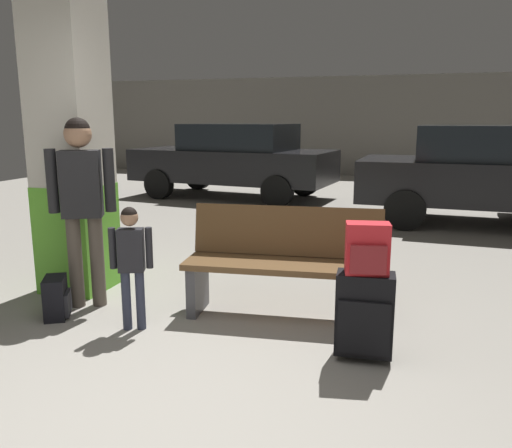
{
  "coord_description": "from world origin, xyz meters",
  "views": [
    {
      "loc": [
        1.22,
        -2.21,
        1.6
      ],
      "look_at": [
        0.19,
        1.3,
        0.85
      ],
      "focal_mm": 35.96,
      "sensor_mm": 36.0,
      "label": 1
    }
  ],
  "objects_px": {
    "backpack_bright": "(367,249)",
    "adult": "(82,193)",
    "structural_pillar": "(71,142)",
    "parked_car_far": "(235,159)",
    "parked_car_near": "(497,173)",
    "bench": "(284,263)",
    "backpack_dark_floor": "(56,298)",
    "suitcase": "(364,314)",
    "child": "(131,255)"
  },
  "relations": [
    {
      "from": "backpack_bright",
      "to": "adult",
      "type": "height_order",
      "value": "adult"
    },
    {
      "from": "structural_pillar",
      "to": "parked_car_far",
      "type": "height_order",
      "value": "structural_pillar"
    },
    {
      "from": "parked_car_near",
      "to": "backpack_bright",
      "type": "bearing_deg",
      "value": -106.6
    },
    {
      "from": "bench",
      "to": "adult",
      "type": "xyz_separation_m",
      "value": [
        -1.68,
        -0.29,
        0.56
      ]
    },
    {
      "from": "parked_car_near",
      "to": "bench",
      "type": "bearing_deg",
      "value": -116.59
    },
    {
      "from": "bench",
      "to": "parked_car_near",
      "type": "xyz_separation_m",
      "value": [
        2.24,
        4.47,
        0.36
      ]
    },
    {
      "from": "parked_car_near",
      "to": "parked_car_far",
      "type": "bearing_deg",
      "value": 161.1
    },
    {
      "from": "parked_car_far",
      "to": "parked_car_near",
      "type": "bearing_deg",
      "value": -18.9
    },
    {
      "from": "parked_car_far",
      "to": "adult",
      "type": "bearing_deg",
      "value": -82.78
    },
    {
      "from": "structural_pillar",
      "to": "backpack_dark_floor",
      "type": "distance_m",
      "value": 1.45
    },
    {
      "from": "structural_pillar",
      "to": "backpack_bright",
      "type": "bearing_deg",
      "value": -15.7
    },
    {
      "from": "backpack_bright",
      "to": "adult",
      "type": "bearing_deg",
      "value": 171.25
    },
    {
      "from": "bench",
      "to": "backpack_bright",
      "type": "bearing_deg",
      "value": -42.77
    },
    {
      "from": "suitcase",
      "to": "backpack_dark_floor",
      "type": "bearing_deg",
      "value": 178.74
    },
    {
      "from": "child",
      "to": "parked_car_far",
      "type": "bearing_deg",
      "value": 102.15
    },
    {
      "from": "child",
      "to": "parked_car_near",
      "type": "relative_size",
      "value": 0.23
    },
    {
      "from": "suitcase",
      "to": "parked_car_near",
      "type": "xyz_separation_m",
      "value": [
        1.53,
        5.13,
        0.48
      ]
    },
    {
      "from": "backpack_bright",
      "to": "backpack_dark_floor",
      "type": "bearing_deg",
      "value": 178.73
    },
    {
      "from": "backpack_dark_floor",
      "to": "parked_car_far",
      "type": "height_order",
      "value": "parked_car_far"
    },
    {
      "from": "adult",
      "to": "parked_car_far",
      "type": "bearing_deg",
      "value": 97.22
    },
    {
      "from": "parked_car_far",
      "to": "parked_car_near",
      "type": "xyz_separation_m",
      "value": [
        4.73,
        -1.62,
        0.0
      ]
    },
    {
      "from": "structural_pillar",
      "to": "adult",
      "type": "relative_size",
      "value": 1.74
    },
    {
      "from": "parked_car_near",
      "to": "child",
      "type": "bearing_deg",
      "value": -122.69
    },
    {
      "from": "child",
      "to": "parked_car_far",
      "type": "xyz_separation_m",
      "value": [
        -1.45,
        6.73,
        0.21
      ]
    },
    {
      "from": "suitcase",
      "to": "child",
      "type": "distance_m",
      "value": 1.77
    },
    {
      "from": "adult",
      "to": "backpack_dark_floor",
      "type": "relative_size",
      "value": 4.75
    },
    {
      "from": "structural_pillar",
      "to": "suitcase",
      "type": "bearing_deg",
      "value": -15.7
    },
    {
      "from": "backpack_bright",
      "to": "parked_car_far",
      "type": "relative_size",
      "value": 0.08
    },
    {
      "from": "structural_pillar",
      "to": "child",
      "type": "bearing_deg",
      "value": -36.87
    },
    {
      "from": "suitcase",
      "to": "child",
      "type": "height_order",
      "value": "child"
    },
    {
      "from": "backpack_bright",
      "to": "adult",
      "type": "xyz_separation_m",
      "value": [
        -2.39,
        0.37,
        0.23
      ]
    },
    {
      "from": "structural_pillar",
      "to": "bench",
      "type": "bearing_deg",
      "value": -3.25
    },
    {
      "from": "suitcase",
      "to": "backpack_dark_floor",
      "type": "height_order",
      "value": "suitcase"
    },
    {
      "from": "child",
      "to": "structural_pillar",
      "type": "bearing_deg",
      "value": 143.13
    },
    {
      "from": "suitcase",
      "to": "adult",
      "type": "xyz_separation_m",
      "value": [
        -2.39,
        0.37,
        0.68
      ]
    },
    {
      "from": "adult",
      "to": "backpack_dark_floor",
      "type": "distance_m",
      "value": 0.89
    },
    {
      "from": "backpack_bright",
      "to": "parked_car_near",
      "type": "bearing_deg",
      "value": 73.4
    },
    {
      "from": "bench",
      "to": "parked_car_near",
      "type": "bearing_deg",
      "value": 63.41
    },
    {
      "from": "parked_car_far",
      "to": "parked_car_near",
      "type": "height_order",
      "value": "same"
    },
    {
      "from": "suitcase",
      "to": "parked_car_near",
      "type": "distance_m",
      "value": 5.38
    },
    {
      "from": "adult",
      "to": "parked_car_far",
      "type": "distance_m",
      "value": 6.43
    },
    {
      "from": "bench",
      "to": "adult",
      "type": "bearing_deg",
      "value": -170.23
    },
    {
      "from": "child",
      "to": "bench",
      "type": "bearing_deg",
      "value": 31.4
    },
    {
      "from": "backpack_dark_floor",
      "to": "parked_car_far",
      "type": "bearing_deg",
      "value": 96.15
    },
    {
      "from": "child",
      "to": "adult",
      "type": "xyz_separation_m",
      "value": [
        -0.64,
        0.35,
        0.4
      ]
    },
    {
      "from": "structural_pillar",
      "to": "backpack_bright",
      "type": "distance_m",
      "value": 2.92
    },
    {
      "from": "bench",
      "to": "backpack_dark_floor",
      "type": "relative_size",
      "value": 4.83
    },
    {
      "from": "structural_pillar",
      "to": "adult",
      "type": "height_order",
      "value": "structural_pillar"
    },
    {
      "from": "bench",
      "to": "suitcase",
      "type": "height_order",
      "value": "bench"
    },
    {
      "from": "suitcase",
      "to": "bench",
      "type": "bearing_deg",
      "value": 137.22
    }
  ]
}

